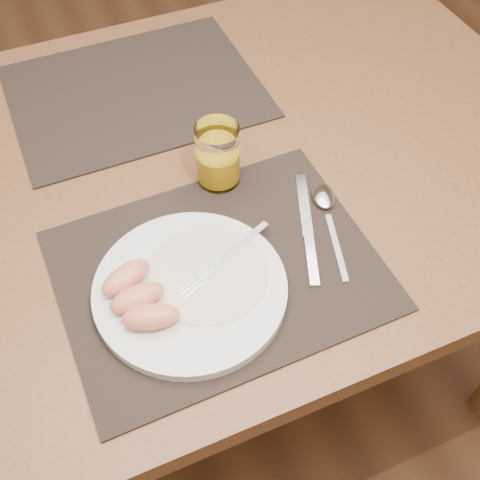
% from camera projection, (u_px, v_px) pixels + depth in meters
% --- Properties ---
extents(ground, '(5.00, 5.00, 0.00)m').
position_uv_depth(ground, '(201.00, 371.00, 1.59)').
color(ground, brown).
rests_on(ground, ground).
extents(table, '(1.40, 0.90, 0.75)m').
position_uv_depth(table, '(181.00, 202.00, 1.06)').
color(table, brown).
rests_on(table, ground).
extents(placemat_near, '(0.46, 0.36, 0.00)m').
position_uv_depth(placemat_near, '(219.00, 270.00, 0.87)').
color(placemat_near, black).
rests_on(placemat_near, table).
extents(placemat_far, '(0.45, 0.35, 0.00)m').
position_uv_depth(placemat_far, '(135.00, 91.00, 1.12)').
color(placemat_far, black).
rests_on(placemat_far, table).
extents(plate, '(0.27, 0.27, 0.02)m').
position_uv_depth(plate, '(190.00, 289.00, 0.83)').
color(plate, white).
rests_on(plate, placemat_near).
extents(plate_dressing, '(0.17, 0.17, 0.00)m').
position_uv_depth(plate_dressing, '(207.00, 273.00, 0.84)').
color(plate_dressing, white).
rests_on(plate_dressing, plate).
extents(fork, '(0.17, 0.08, 0.00)m').
position_uv_depth(fork, '(217.00, 264.00, 0.85)').
color(fork, silver).
rests_on(fork, plate).
extents(knife, '(0.09, 0.21, 0.01)m').
position_uv_depth(knife, '(308.00, 236.00, 0.90)').
color(knife, silver).
rests_on(knife, placemat_near).
extents(spoon, '(0.08, 0.19, 0.01)m').
position_uv_depth(spoon, '(325.00, 203.00, 0.94)').
color(spoon, silver).
rests_on(spoon, placemat_near).
extents(juice_glass, '(0.07, 0.07, 0.11)m').
position_uv_depth(juice_glass, '(218.00, 158.00, 0.94)').
color(juice_glass, white).
rests_on(juice_glass, placemat_near).
extents(grapefruit_wedges, '(0.10, 0.13, 0.03)m').
position_uv_depth(grapefruit_wedges, '(138.00, 297.00, 0.80)').
color(grapefruit_wedges, '#E5825D').
rests_on(grapefruit_wedges, plate).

